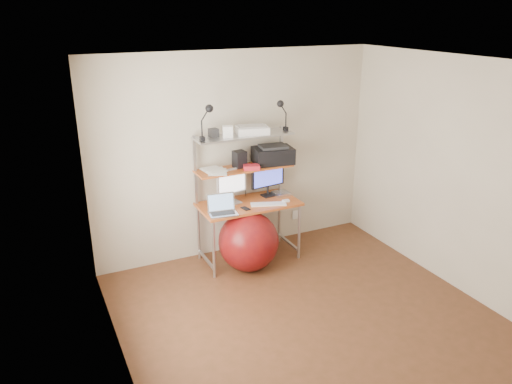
% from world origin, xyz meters
% --- Properties ---
extents(room, '(3.60, 3.60, 3.60)m').
position_xyz_m(room, '(0.00, 0.00, 1.25)').
color(room, brown).
rests_on(room, ground).
extents(computer_desk, '(1.20, 0.60, 1.57)m').
position_xyz_m(computer_desk, '(0.00, 1.50, 0.96)').
color(computer_desk, '#C15725').
rests_on(computer_desk, ground).
extents(desktop, '(1.20, 0.60, 0.00)m').
position_xyz_m(desktop, '(0.00, 1.44, 0.74)').
color(desktop, '#C15725').
rests_on(desktop, computer_desk).
extents(mid_shelf, '(1.18, 0.34, 0.00)m').
position_xyz_m(mid_shelf, '(0.00, 1.57, 1.15)').
color(mid_shelf, '#C15725').
rests_on(mid_shelf, computer_desk).
extents(top_shelf, '(1.18, 0.34, 0.00)m').
position_xyz_m(top_shelf, '(0.00, 1.57, 1.55)').
color(top_shelf, '#B1B2B7').
rests_on(top_shelf, computer_desk).
extents(floor, '(3.60, 3.60, 0.00)m').
position_xyz_m(floor, '(0.00, 0.00, 0.00)').
color(floor, brown).
rests_on(floor, ground).
extents(wall_outlet, '(0.08, 0.01, 0.12)m').
position_xyz_m(wall_outlet, '(0.85, 1.79, 0.30)').
color(wall_outlet, white).
rests_on(wall_outlet, room).
extents(monitor_silver, '(0.41, 0.18, 0.46)m').
position_xyz_m(monitor_silver, '(-0.18, 1.54, 0.98)').
color(monitor_silver, '#B5B4B9').
rests_on(monitor_silver, desktop).
extents(monitor_black, '(0.46, 0.15, 0.46)m').
position_xyz_m(monitor_black, '(0.32, 1.58, 0.97)').
color(monitor_black, black).
rests_on(monitor_black, desktop).
extents(laptop, '(0.35, 0.30, 0.28)m').
position_xyz_m(laptop, '(-0.41, 1.29, 0.79)').
color(laptop, '#BABABE').
rests_on(laptop, desktop).
extents(keyboard, '(0.44, 0.25, 0.01)m').
position_xyz_m(keyboard, '(0.19, 1.29, 0.75)').
color(keyboard, white).
rests_on(keyboard, desktop).
extents(mouse, '(0.08, 0.05, 0.02)m').
position_xyz_m(mouse, '(0.42, 1.28, 0.75)').
color(mouse, white).
rests_on(mouse, desktop).
extents(mac_mini, '(0.20, 0.20, 0.04)m').
position_xyz_m(mac_mini, '(0.49, 1.52, 0.76)').
color(mac_mini, '#BABABE').
rests_on(mac_mini, desktop).
extents(phone, '(0.09, 0.13, 0.01)m').
position_xyz_m(phone, '(-0.11, 1.29, 0.74)').
color(phone, black).
rests_on(phone, desktop).
extents(printer, '(0.52, 0.39, 0.22)m').
position_xyz_m(printer, '(0.39, 1.58, 1.26)').
color(printer, black).
rests_on(printer, mid_shelf).
extents(nas_cube, '(0.15, 0.15, 0.20)m').
position_xyz_m(nas_cube, '(-0.04, 1.60, 1.25)').
color(nas_cube, black).
rests_on(nas_cube, mid_shelf).
extents(red_box, '(0.22, 0.18, 0.05)m').
position_xyz_m(red_box, '(0.05, 1.46, 1.18)').
color(red_box, red).
rests_on(red_box, mid_shelf).
extents(scanner, '(0.42, 0.32, 0.10)m').
position_xyz_m(scanner, '(0.11, 1.57, 1.60)').
color(scanner, white).
rests_on(scanner, top_shelf).
extents(box_white, '(0.14, 0.13, 0.13)m').
position_xyz_m(box_white, '(-0.22, 1.53, 1.62)').
color(box_white, white).
rests_on(box_white, top_shelf).
extents(box_grey, '(0.11, 0.11, 0.10)m').
position_xyz_m(box_grey, '(-0.36, 1.62, 1.60)').
color(box_grey, '#2B2B2D').
rests_on(box_grey, top_shelf).
extents(clip_lamp_left, '(0.16, 0.09, 0.40)m').
position_xyz_m(clip_lamp_left, '(-0.47, 1.49, 1.84)').
color(clip_lamp_left, black).
rests_on(clip_lamp_left, top_shelf).
extents(clip_lamp_right, '(0.15, 0.08, 0.37)m').
position_xyz_m(clip_lamp_right, '(0.47, 1.53, 1.82)').
color(clip_lamp_right, black).
rests_on(clip_lamp_right, top_shelf).
extents(exercise_ball, '(0.71, 0.71, 0.71)m').
position_xyz_m(exercise_ball, '(-0.11, 1.21, 0.36)').
color(exercise_ball, maroon).
rests_on(exercise_ball, floor).
extents(paper_stack, '(0.31, 0.41, 0.02)m').
position_xyz_m(paper_stack, '(-0.38, 1.57, 1.16)').
color(paper_stack, white).
rests_on(paper_stack, mid_shelf).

